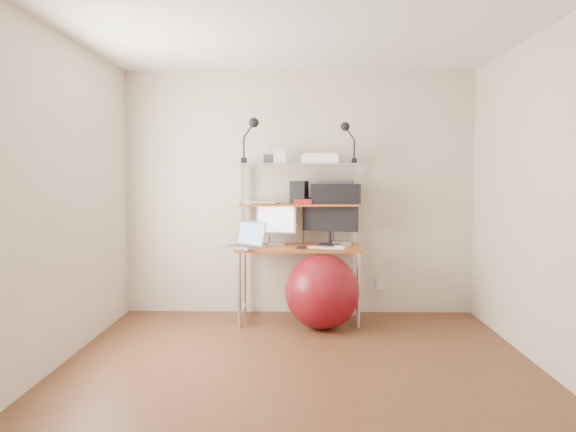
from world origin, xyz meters
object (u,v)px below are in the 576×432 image
(printer, at_px, (336,193))
(exercise_ball, at_px, (322,292))
(monitor_silver, at_px, (276,222))
(monitor_black, at_px, (330,217))
(laptop, at_px, (247,242))

(printer, xyz_separation_m, exercise_ball, (-0.16, -0.46, -0.91))
(exercise_ball, bearing_deg, monitor_silver, 140.12)
(monitor_silver, relative_size, monitor_black, 0.79)
(monitor_black, bearing_deg, printer, 66.74)
(monitor_silver, xyz_separation_m, laptop, (-0.27, -0.19, -0.18))
(monitor_silver, relative_size, exercise_ball, 0.63)
(monitor_silver, distance_m, exercise_ball, 0.85)
(monitor_silver, bearing_deg, exercise_ball, -36.71)
(monitor_black, distance_m, laptop, 0.86)
(monitor_silver, height_order, laptop, monitor_silver)
(printer, bearing_deg, monitor_silver, -163.70)
(monitor_silver, xyz_separation_m, monitor_black, (0.54, 0.01, 0.05))
(monitor_black, relative_size, printer, 1.07)
(monitor_black, relative_size, laptop, 1.22)
(laptop, bearing_deg, monitor_black, 55.25)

